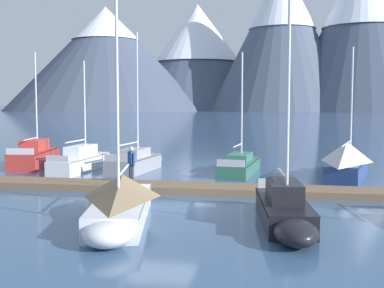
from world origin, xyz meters
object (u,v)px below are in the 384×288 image
Objects in this scene: sailboat_nearest_berth at (36,155)px; sailboat_mid_dock_starboard at (121,200)px; sailboat_second_berth at (83,160)px; person_on_dock at (131,162)px; sailboat_outer_slip at (285,210)px; sailboat_end_of_dock at (348,161)px; sailboat_far_berth at (241,164)px; sailboat_mid_dock_port at (137,161)px.

sailboat_nearest_berth is 16.54m from sailboat_mid_dock_starboard.
person_on_dock is (4.89, -5.60, 0.68)m from sailboat_second_berth.
sailboat_outer_slip reaches higher than sailboat_end_of_dock.
sailboat_far_berth is at bearing 77.39° from sailboat_mid_dock_starboard.
sailboat_outer_slip is (12.10, -11.48, -0.02)m from sailboat_second_berth.
sailboat_mid_dock_port is 1.18× the size of sailboat_far_berth.
sailboat_second_berth is 0.82× the size of sailboat_mid_dock_port.
sailboat_mid_dock_starboard is 6.54m from person_on_dock.
sailboat_end_of_dock is (11.93, -0.72, 0.38)m from sailboat_mid_dock_port.
sailboat_far_berth is at bearing 102.33° from sailboat_outer_slip.
sailboat_nearest_berth is at bearing 128.04° from sailboat_mid_dock_starboard.
sailboat_second_berth is at bearing -174.94° from sailboat_far_berth.
sailboat_mid_dock_starboard reaches higher than sailboat_outer_slip.
sailboat_end_of_dock reaches higher than sailboat_far_berth.
sailboat_mid_dock_port is 0.90× the size of sailboat_mid_dock_starboard.
sailboat_mid_dock_starboard is at bearing -75.13° from sailboat_mid_dock_port.
sailboat_outer_slip is at bearing -38.70° from sailboat_nearest_berth.
sailboat_far_berth is (13.04, -0.29, -0.21)m from sailboat_nearest_berth.
sailboat_end_of_dock reaches higher than sailboat_second_berth.
sailboat_outer_slip is at bearing -77.67° from sailboat_far_berth.
person_on_dock is at bearing -75.10° from sailboat_mid_dock_port.
sailboat_far_berth is at bearing 4.80° from sailboat_mid_dock_port.
person_on_dock is at bearing 140.79° from sailboat_outer_slip.
person_on_dock is (1.57, -5.92, 0.70)m from sailboat_mid_dock_port.
sailboat_end_of_dock is (3.14, 11.08, 0.38)m from sailboat_outer_slip.
sailboat_outer_slip is at bearing -105.82° from sailboat_end_of_dock.
sailboat_mid_dock_port reaches higher than sailboat_second_berth.
sailboat_mid_dock_starboard is at bearing -127.05° from sailboat_end_of_dock.
sailboat_second_berth is at bearing 136.51° from sailboat_outer_slip.
sailboat_mid_dock_starboard reaches higher than sailboat_second_berth.
sailboat_mid_dock_port is 6.12m from sailboat_far_berth.
sailboat_mid_dock_starboard is 14.41m from sailboat_end_of_dock.
sailboat_nearest_berth reaches higher than person_on_dock.
sailboat_mid_dock_starboard is at bearing -175.66° from sailboat_outer_slip.
sailboat_mid_dock_port is at bearing 5.55° from sailboat_second_berth.
sailboat_end_of_dock is at bearing -3.44° from sailboat_mid_dock_port.
sailboat_mid_dock_port is 4.80× the size of person_on_dock.
sailboat_mid_dock_port is 6.16m from person_on_dock.
sailboat_mid_dock_port is at bearing -6.62° from sailboat_nearest_berth.
sailboat_second_berth is 0.75× the size of sailboat_outer_slip.
sailboat_far_berth is 12.60m from sailboat_outer_slip.
sailboat_outer_slip is 11.53m from sailboat_end_of_dock.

